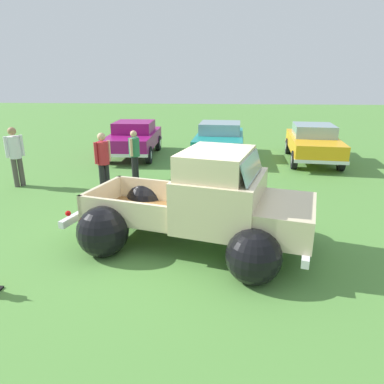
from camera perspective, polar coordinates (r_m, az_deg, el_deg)
The scene contains 9 objects.
ground_plane at distance 7.06m, azimuth -0.63°, elevation -8.32°, with size 80.00×80.00×0.00m, color #548C3D.
vintage_pickup_truck at distance 6.64m, azimuth 2.50°, elevation -2.95°, with size 4.95×3.63×1.96m.
show_car_0 at distance 14.98m, azimuth -9.47°, elevation 8.80°, with size 1.97×4.18×1.43m.
show_car_1 at distance 14.52m, azimuth 4.57°, elevation 8.71°, with size 2.15×4.27×1.43m.
show_car_2 at distance 14.61m, azimuth 19.21°, elevation 7.81°, with size 2.22×4.49×1.43m.
spectator_0 at distance 11.67m, azimuth -26.97°, elevation 5.72°, with size 0.48×0.48×1.79m.
spectator_1 at distance 10.13m, azimuth -14.36°, elevation 5.26°, with size 0.48×0.48×1.72m.
spectator_2 at distance 11.32m, azimuth -9.42°, elevation 6.45°, with size 0.39×0.54×1.59m.
lane_cone_1 at distance 9.21m, azimuth 5.34°, elevation 0.14°, with size 0.36×0.36×0.63m.
Camera 1 is at (0.57, -6.29, 3.14)m, focal length 32.56 mm.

